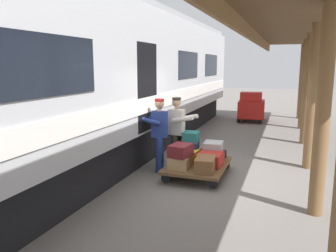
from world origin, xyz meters
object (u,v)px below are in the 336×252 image
(train_car, at_px, (91,81))
(suitcase_tan_vintage, at_px, (179,162))
(luggage_cart, at_px, (198,165))
(baggage_tug, at_px, (251,107))
(suitcase_black_hardshell, at_px, (215,155))
(porter_in_overalls, at_px, (159,132))
(porter_by_door, at_px, (177,130))
(suitcase_brown_leather, at_px, (205,164))
(suitcase_orange_carryall, at_px, (191,153))
(suitcase_maroon_trunk, at_px, (181,150))
(suitcase_teal_softside, at_px, (191,137))
(suitcase_navy_fabric, at_px, (190,146))
(suitcase_gray_aluminum, at_px, (213,147))
(suitcase_yellow_case, at_px, (186,157))
(suitcase_red_plastic, at_px, (210,159))

(train_car, height_order, suitcase_tan_vintage, train_car)
(luggage_cart, relative_size, baggage_tug, 0.98)
(suitcase_black_hardshell, xyz_separation_m, porter_in_overalls, (1.22, 0.46, 0.55))
(suitcase_tan_vintage, height_order, porter_by_door, porter_by_door)
(train_car, relative_size, luggage_cart, 11.13)
(suitcase_tan_vintage, bearing_deg, suitcase_brown_leather, 180.00)
(suitcase_orange_carryall, height_order, suitcase_maroon_trunk, suitcase_maroon_trunk)
(porter_in_overalls, bearing_deg, suitcase_teal_softside, -146.55)
(suitcase_brown_leather, xyz_separation_m, suitcase_navy_fabric, (0.60, -0.93, 0.14))
(suitcase_gray_aluminum, xyz_separation_m, suitcase_teal_softside, (0.54, 0.03, 0.21))
(suitcase_tan_vintage, xyz_separation_m, porter_in_overalls, (0.66, -0.49, 0.52))
(suitcase_yellow_case, relative_size, suitcase_tan_vintage, 1.44)
(suitcase_brown_leather, bearing_deg, suitcase_navy_fabric, -57.16)
(train_car, distance_m, porter_by_door, 2.42)
(suitcase_teal_softside, xyz_separation_m, porter_by_door, (0.34, 0.01, 0.14))
(luggage_cart, xyz_separation_m, suitcase_maroon_trunk, (0.26, 0.45, 0.43))
(suitcase_red_plastic, height_order, baggage_tug, baggage_tug)
(luggage_cart, bearing_deg, suitcase_teal_softside, -57.40)
(suitcase_orange_carryall, distance_m, suitcase_yellow_case, 0.48)
(suitcase_brown_leather, xyz_separation_m, suitcase_black_hardshell, (0.00, -0.95, -0.05))
(suitcase_orange_carryall, xyz_separation_m, suitcase_navy_fabric, (0.04, 0.02, 0.19))
(suitcase_yellow_case, bearing_deg, suitcase_tan_vintage, 90.00)
(luggage_cart, bearing_deg, porter_by_door, -34.75)
(suitcase_black_hardshell, distance_m, porter_in_overalls, 1.42)
(suitcase_yellow_case, bearing_deg, suitcase_teal_softside, -89.53)
(suitcase_brown_leather, distance_m, suitcase_maroon_trunk, 0.60)
(porter_in_overalls, bearing_deg, suitcase_black_hardshell, -159.45)
(suitcase_yellow_case, distance_m, porter_by_door, 0.76)
(suitcase_orange_carryall, bearing_deg, suitcase_navy_fabric, 28.70)
(luggage_cart, relative_size, suitcase_red_plastic, 2.83)
(suitcase_yellow_case, relative_size, suitcase_black_hardshell, 1.17)
(porter_in_overalls, bearing_deg, porter_by_door, -126.72)
(suitcase_orange_carryall, xyz_separation_m, suitcase_yellow_case, (0.00, 0.48, 0.03))
(suitcase_maroon_trunk, bearing_deg, suitcase_navy_fabric, -86.35)
(suitcase_brown_leather, distance_m, suitcase_black_hardshell, 0.95)
(porter_in_overalls, relative_size, porter_by_door, 1.00)
(suitcase_tan_vintage, xyz_separation_m, porter_by_door, (0.34, -0.91, 0.52))
(suitcase_red_plastic, bearing_deg, suitcase_gray_aluminum, -85.82)
(suitcase_gray_aluminum, bearing_deg, suitcase_yellow_case, 41.80)
(suitcase_yellow_case, relative_size, porter_in_overalls, 0.37)
(baggage_tug, bearing_deg, suitcase_teal_softside, 85.47)
(suitcase_yellow_case, xyz_separation_m, porter_in_overalls, (0.66, -0.02, 0.52))
(suitcase_black_hardshell, bearing_deg, suitcase_orange_carryall, 0.00)
(suitcase_black_hardshell, relative_size, suitcase_tan_vintage, 1.22)
(luggage_cart, xyz_separation_m, suitcase_gray_aluminum, (-0.25, -0.48, 0.34))
(suitcase_yellow_case, height_order, suitcase_tan_vintage, suitcase_tan_vintage)
(suitcase_gray_aluminum, xyz_separation_m, suitcase_navy_fabric, (0.57, 0.02, -0.01))
(suitcase_navy_fabric, height_order, suitcase_teal_softside, suitcase_teal_softside)
(suitcase_black_hardshell, xyz_separation_m, suitcase_gray_aluminum, (0.03, 0.00, 0.21))
(suitcase_black_hardshell, relative_size, suitcase_red_plastic, 0.88)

